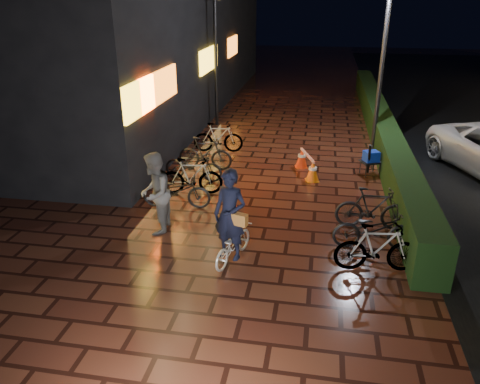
% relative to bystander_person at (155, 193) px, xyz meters
% --- Properties ---
extents(ground, '(80.00, 80.00, 0.00)m').
position_rel_bystander_person_xyz_m(ground, '(2.43, 0.58, -0.94)').
color(ground, '#381911').
rests_on(ground, ground).
extents(hedge, '(0.70, 20.00, 1.00)m').
position_rel_bystander_person_xyz_m(hedge, '(5.73, 8.58, -0.44)').
color(hedge, black).
rests_on(hedge, ground).
extents(bystander_person, '(0.80, 0.98, 1.89)m').
position_rel_bystander_person_xyz_m(bystander_person, '(0.00, 0.00, 0.00)').
color(bystander_person, '#5B5C5E').
rests_on(bystander_person, ground).
extents(storefront_block, '(12.09, 22.00, 9.00)m').
position_rel_bystander_person_xyz_m(storefront_block, '(-7.07, 12.08, 3.56)').
color(storefront_block, black).
rests_on(storefront_block, ground).
extents(lamp_post_hedge, '(0.54, 0.22, 5.64)m').
position_rel_bystander_person_xyz_m(lamp_post_hedge, '(5.35, 6.84, 2.16)').
color(lamp_post_hedge, black).
rests_on(lamp_post_hedge, ground).
extents(lamp_post_sf, '(0.48, 0.14, 5.10)m').
position_rel_bystander_person_xyz_m(lamp_post_sf, '(-0.69, 9.38, 1.86)').
color(lamp_post_sf, black).
rests_on(lamp_post_sf, ground).
extents(cyclist, '(0.88, 1.48, 2.00)m').
position_rel_bystander_person_xyz_m(cyclist, '(1.93, -0.98, -0.20)').
color(cyclist, silver).
rests_on(cyclist, ground).
extents(traffic_barrier, '(0.81, 1.52, 0.62)m').
position_rel_bystander_person_xyz_m(traffic_barrier, '(3.22, 4.31, -0.63)').
color(traffic_barrier, '#D85D0B').
rests_on(traffic_barrier, ground).
extents(cart_assembly, '(0.70, 0.76, 1.06)m').
position_rel_bystander_person_xyz_m(cart_assembly, '(5.08, 4.54, -0.40)').
color(cart_assembly, black).
rests_on(cart_assembly, ground).
extents(parked_bikes_storefront, '(1.99, 5.29, 1.01)m').
position_rel_bystander_person_xyz_m(parked_bikes_storefront, '(0.09, 3.31, -0.46)').
color(parked_bikes_storefront, black).
rests_on(parked_bikes_storefront, ground).
extents(parked_bikes_hedge, '(1.78, 2.41, 1.01)m').
position_rel_bystander_person_xyz_m(parked_bikes_hedge, '(4.82, 0.07, -0.45)').
color(parked_bikes_hedge, black).
rests_on(parked_bikes_hedge, ground).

